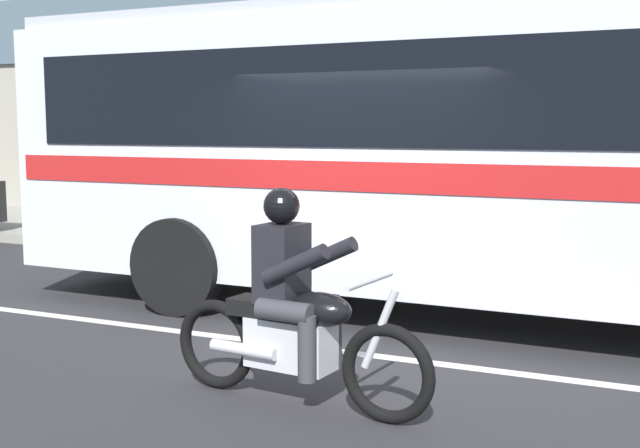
# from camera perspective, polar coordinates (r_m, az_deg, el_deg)

# --- Properties ---
(ground_plane) EXTENTS (60.00, 60.00, 0.00)m
(ground_plane) POSITION_cam_1_polar(r_m,az_deg,el_deg) (7.84, 2.49, -7.83)
(ground_plane) COLOR #2B2B2D
(sidewalk_curb) EXTENTS (28.00, 3.80, 0.15)m
(sidewalk_curb) POSITION_cam_1_polar(r_m,az_deg,el_deg) (12.61, 11.22, -1.97)
(sidewalk_curb) COLOR gray
(sidewalk_curb) RESTS_ON ground_plane
(lane_center_stripe) EXTENTS (26.60, 0.14, 0.01)m
(lane_center_stripe) POSITION_cam_1_polar(r_m,az_deg,el_deg) (7.31, 0.71, -8.89)
(lane_center_stripe) COLOR silver
(lane_center_stripe) RESTS_ON ground_plane
(transit_bus) EXTENTS (11.37, 2.80, 3.22)m
(transit_bus) POSITION_cam_1_polar(r_m,az_deg,el_deg) (8.34, 15.17, 5.91)
(transit_bus) COLOR silver
(transit_bus) RESTS_ON ground_plane
(motorcycle_with_rider) EXTENTS (2.14, 0.66, 1.56)m
(motorcycle_with_rider) POSITION_cam_1_polar(r_m,az_deg,el_deg) (5.79, -1.82, -6.47)
(motorcycle_with_rider) COLOR black
(motorcycle_with_rider) RESTS_ON ground_plane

